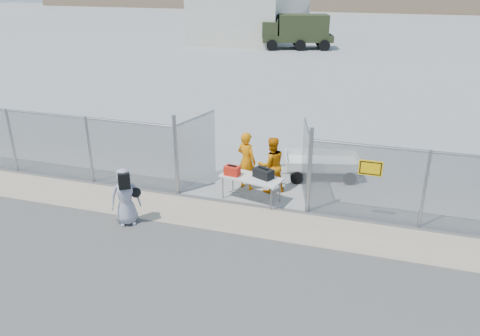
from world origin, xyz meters
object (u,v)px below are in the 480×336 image
(security_worker_left, at_px, (247,161))
(visitor, at_px, (125,197))
(security_worker_right, at_px, (271,165))
(utility_trailer, at_px, (321,165))
(folding_table, at_px, (251,189))

(security_worker_left, bearing_deg, visitor, 74.43)
(security_worker_left, relative_size, security_worker_right, 1.04)
(visitor, height_order, utility_trailer, visitor)
(folding_table, relative_size, security_worker_right, 1.01)
(folding_table, height_order, security_worker_left, security_worker_left)
(security_worker_left, distance_m, visitor, 3.95)
(utility_trailer, bearing_deg, security_worker_right, -142.96)
(security_worker_left, bearing_deg, security_worker_right, -157.88)
(folding_table, xyz_separation_m, visitor, (-2.82, -2.31, 0.42))
(security_worker_left, height_order, visitor, security_worker_left)
(folding_table, height_order, visitor, visitor)
(visitor, distance_m, utility_trailer, 6.59)
(folding_table, xyz_separation_m, security_worker_right, (0.41, 0.79, 0.51))
(security_worker_left, relative_size, visitor, 1.16)
(folding_table, xyz_separation_m, security_worker_left, (-0.38, 0.79, 0.54))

